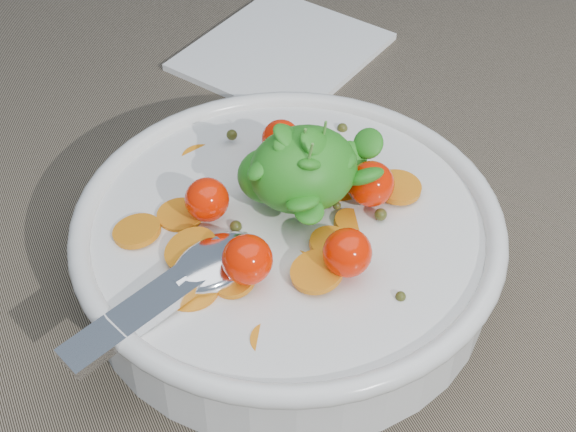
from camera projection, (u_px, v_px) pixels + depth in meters
name	position (u px, v px, depth m)	size (l,w,h in m)	color
ground	(286.00, 258.00, 0.52)	(6.00, 6.00, 0.00)	#786B56
bowl	(288.00, 243.00, 0.49)	(0.25, 0.24, 0.10)	white
napkin	(282.00, 52.00, 0.67)	(0.14, 0.12, 0.01)	white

